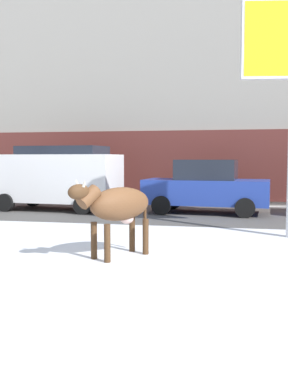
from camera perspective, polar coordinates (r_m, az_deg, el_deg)
name	(u,v)px	position (r m, az deg, el deg)	size (l,w,h in m)	color
ground_plane	(116,265)	(8.08, -3.60, -9.23)	(120.00, 120.00, 0.00)	white
road_strip	(174,214)	(15.34, 3.87, -2.75)	(60.00, 5.60, 0.01)	#514F4C
building_facade	(193,58)	(21.67, 6.25, 16.55)	(44.00, 6.10, 13.00)	gray
cow_brown	(117,206)	(8.53, -3.40, -1.74)	(1.40, 1.80, 1.54)	brown
car_white_van	(56,176)	(16.59, -11.09, 2.01)	(4.73, 2.39, 2.32)	white
car_blue_sedan	(206,187)	(15.47, 7.91, 0.64)	(4.32, 2.23, 1.84)	#233D9E
pedestrian_near_billboard	(137,182)	(18.62, -0.87, 1.22)	(0.36, 0.24, 1.73)	#282833
pedestrian_by_cars	(49,181)	(19.85, -11.97, 1.32)	(0.36, 0.24, 1.73)	#282833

